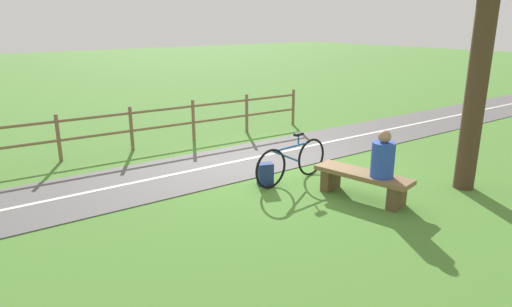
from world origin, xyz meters
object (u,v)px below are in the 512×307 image
person_seated (383,157)px  backpack (265,174)px  bicycle (292,162)px  bench (362,180)px  tree_near_bench (480,70)px

person_seated → backpack: 2.17m
person_seated → bicycle: 1.79m
bench → tree_near_bench: tree_near_bench is taller
backpack → tree_near_bench: 4.11m
person_seated → backpack: person_seated is taller
tree_near_bench → bicycle: bearing=46.7°
bench → bicycle: 1.41m
backpack → tree_near_bench: bearing=-129.8°
bench → tree_near_bench: (-0.80, -1.89, 1.81)m
bench → backpack: 1.77m
bench → person_seated: 0.58m
person_seated → tree_near_bench: 2.31m
person_seated → tree_near_bench: tree_near_bench is taller
backpack → tree_near_bench: tree_near_bench is taller
person_seated → bicycle: bearing=4.7°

